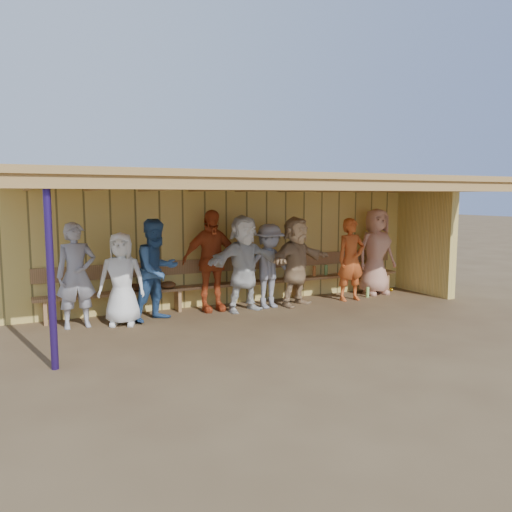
{
  "coord_description": "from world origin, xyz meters",
  "views": [
    {
      "loc": [
        -3.91,
        -7.89,
        2.13
      ],
      "look_at": [
        0.0,
        0.35,
        1.05
      ],
      "focal_mm": 35.0,
      "sensor_mm": 36.0,
      "label": 1
    }
  ],
  "objects_px": {
    "player_f": "(296,261)",
    "bench": "(240,278)",
    "player_c": "(157,270)",
    "player_extra": "(244,263)",
    "player_b": "(122,279)",
    "player_g": "(351,260)",
    "player_h": "(376,252)",
    "player_e": "(269,266)",
    "player_d": "(211,261)",
    "player_a": "(76,275)"
  },
  "relations": [
    {
      "from": "player_a",
      "to": "player_d",
      "type": "distance_m",
      "value": 2.42
    },
    {
      "from": "player_b",
      "to": "player_g",
      "type": "relative_size",
      "value": 0.92
    },
    {
      "from": "player_d",
      "to": "bench",
      "type": "bearing_deg",
      "value": 21.15
    },
    {
      "from": "player_b",
      "to": "player_d",
      "type": "distance_m",
      "value": 1.76
    },
    {
      "from": "player_b",
      "to": "player_g",
      "type": "bearing_deg",
      "value": 20.29
    },
    {
      "from": "player_b",
      "to": "player_extra",
      "type": "bearing_deg",
      "value": 21.83
    },
    {
      "from": "player_g",
      "to": "player_h",
      "type": "bearing_deg",
      "value": 23.32
    },
    {
      "from": "player_e",
      "to": "bench",
      "type": "height_order",
      "value": "player_e"
    },
    {
      "from": "player_d",
      "to": "player_extra",
      "type": "bearing_deg",
      "value": -29.6
    },
    {
      "from": "player_b",
      "to": "player_g",
      "type": "height_order",
      "value": "player_g"
    },
    {
      "from": "player_b",
      "to": "player_h",
      "type": "distance_m",
      "value": 5.56
    },
    {
      "from": "player_e",
      "to": "player_h",
      "type": "height_order",
      "value": "player_h"
    },
    {
      "from": "player_a",
      "to": "player_f",
      "type": "bearing_deg",
      "value": -4.25
    },
    {
      "from": "player_g",
      "to": "player_f",
      "type": "bearing_deg",
      "value": -178.83
    },
    {
      "from": "player_e",
      "to": "player_h",
      "type": "xyz_separation_m",
      "value": [
        2.74,
        0.22,
        0.13
      ]
    },
    {
      "from": "player_e",
      "to": "bench",
      "type": "xyz_separation_m",
      "value": [
        -0.38,
        0.54,
        -0.28
      ]
    },
    {
      "from": "player_b",
      "to": "bench",
      "type": "bearing_deg",
      "value": 35.35
    },
    {
      "from": "player_c",
      "to": "player_d",
      "type": "relative_size",
      "value": 0.93
    },
    {
      "from": "player_a",
      "to": "bench",
      "type": "relative_size",
      "value": 0.23
    },
    {
      "from": "player_b",
      "to": "player_c",
      "type": "bearing_deg",
      "value": 25.46
    },
    {
      "from": "player_b",
      "to": "player_a",
      "type": "bearing_deg",
      "value": -171.27
    },
    {
      "from": "player_b",
      "to": "player_h",
      "type": "relative_size",
      "value": 0.83
    },
    {
      "from": "player_e",
      "to": "player_h",
      "type": "bearing_deg",
      "value": 0.19
    },
    {
      "from": "bench",
      "to": "player_b",
      "type": "bearing_deg",
      "value": -164.77
    },
    {
      "from": "player_f",
      "to": "player_e",
      "type": "bearing_deg",
      "value": 152.73
    },
    {
      "from": "player_e",
      "to": "player_g",
      "type": "xyz_separation_m",
      "value": [
        1.84,
        -0.1,
        0.04
      ]
    },
    {
      "from": "player_f",
      "to": "bench",
      "type": "relative_size",
      "value": 0.23
    },
    {
      "from": "player_c",
      "to": "player_g",
      "type": "distance_m",
      "value": 4.04
    },
    {
      "from": "player_a",
      "to": "bench",
      "type": "xyz_separation_m",
      "value": [
        3.12,
        0.52,
        -0.34
      ]
    },
    {
      "from": "player_d",
      "to": "player_g",
      "type": "xyz_separation_m",
      "value": [
        2.94,
        -0.34,
        -0.1
      ]
    },
    {
      "from": "player_d",
      "to": "player_e",
      "type": "relative_size",
      "value": 1.17
    },
    {
      "from": "player_c",
      "to": "player_h",
      "type": "xyz_separation_m",
      "value": [
        4.94,
        0.28,
        0.06
      ]
    },
    {
      "from": "player_d",
      "to": "bench",
      "type": "distance_m",
      "value": 0.88
    },
    {
      "from": "player_extra",
      "to": "player_c",
      "type": "bearing_deg",
      "value": 171.09
    },
    {
      "from": "player_d",
      "to": "player_f",
      "type": "xyz_separation_m",
      "value": [
        1.67,
        -0.29,
        -0.07
      ]
    },
    {
      "from": "player_e",
      "to": "player_h",
      "type": "relative_size",
      "value": 0.86
    },
    {
      "from": "player_c",
      "to": "player_extra",
      "type": "distance_m",
      "value": 1.65
    },
    {
      "from": "player_e",
      "to": "player_extra",
      "type": "bearing_deg",
      "value": -179.28
    },
    {
      "from": "player_e",
      "to": "bench",
      "type": "distance_m",
      "value": 0.72
    },
    {
      "from": "player_h",
      "to": "player_e",
      "type": "bearing_deg",
      "value": -173.73
    },
    {
      "from": "player_extra",
      "to": "bench",
      "type": "relative_size",
      "value": 0.24
    },
    {
      "from": "player_f",
      "to": "player_extra",
      "type": "bearing_deg",
      "value": 157.55
    },
    {
      "from": "player_c",
      "to": "player_a",
      "type": "bearing_deg",
      "value": 152.56
    },
    {
      "from": "player_e",
      "to": "player_g",
      "type": "height_order",
      "value": "player_g"
    },
    {
      "from": "player_c",
      "to": "bench",
      "type": "bearing_deg",
      "value": -5.42
    },
    {
      "from": "player_f",
      "to": "bench",
      "type": "bearing_deg",
      "value": 125.58
    },
    {
      "from": "player_e",
      "to": "player_c",
      "type": "bearing_deg",
      "value": 177.17
    },
    {
      "from": "player_b",
      "to": "player_h",
      "type": "bearing_deg",
      "value": 23.57
    },
    {
      "from": "player_d",
      "to": "bench",
      "type": "height_order",
      "value": "player_d"
    },
    {
      "from": "player_d",
      "to": "bench",
      "type": "relative_size",
      "value": 0.25
    }
  ]
}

